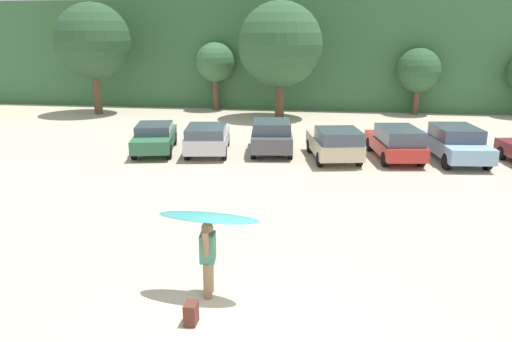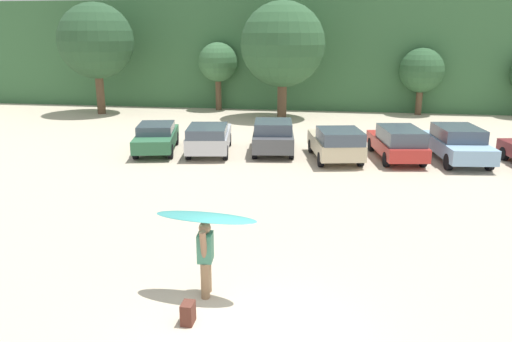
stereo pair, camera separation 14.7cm
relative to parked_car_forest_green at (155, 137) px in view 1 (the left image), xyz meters
name	(u,v)px [view 1 (the left image)]	position (x,y,z in m)	size (l,w,h in m)	color
ground_plane	(256,334)	(7.26, -14.62, -0.74)	(120.00, 120.00, 0.00)	beige
hillside_ridge	(320,53)	(7.26, 20.71, 3.28)	(108.00, 12.00, 8.04)	#38663D
tree_center_left	(93,41)	(-8.15, 10.83, 4.33)	(5.21, 5.21, 7.70)	brown
tree_center_right	(215,63)	(-0.25, 14.03, 2.76)	(2.88, 2.88, 4.98)	brown
tree_right	(280,45)	(4.91, 10.93, 4.14)	(5.57, 5.57, 7.69)	brown
tree_ridge_back	(418,71)	(14.32, 14.10, 2.33)	(3.08, 3.08, 4.64)	brown
parked_car_forest_green	(155,137)	(0.00, 0.00, 0.00)	(2.77, 4.89, 1.38)	#2D6642
parked_car_silver	(208,137)	(2.64, 0.02, 0.06)	(2.60, 4.70, 1.47)	silver
parked_car_dark_gray	(272,136)	(5.66, 0.67, 0.09)	(2.40, 4.29, 1.59)	#4C4F54
parked_car_champagne	(335,143)	(8.68, -0.41, 0.08)	(2.75, 4.50, 1.56)	beige
parked_car_red	(396,142)	(11.45, 0.20, 0.08)	(2.48, 4.85, 1.55)	#B72D28
parked_car_sky_blue	(455,143)	(14.08, 0.35, 0.10)	(2.47, 4.84, 1.57)	#84ADD1
person_adult	(208,254)	(6.00, -13.26, 0.23)	(0.36, 0.72, 1.72)	#8C6B4C
surfboard_teal	(208,218)	(6.04, -13.31, 1.11)	(2.30, 0.83, 0.07)	teal
backpack_dropped	(191,313)	(5.93, -14.45, -0.52)	(0.24, 0.34, 0.45)	#592D23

